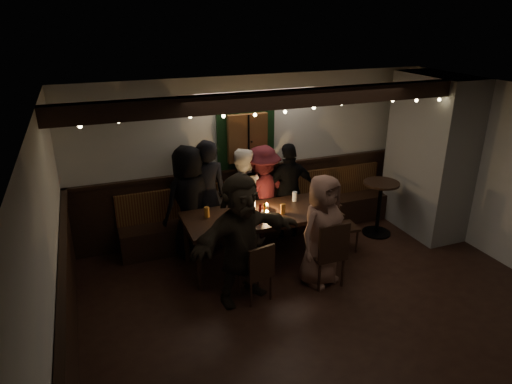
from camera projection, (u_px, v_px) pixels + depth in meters
name	position (u px, v px, depth m)	size (l,w,h in m)	color
room	(347.00, 182.00, 6.94)	(6.02, 5.01, 2.62)	black
dining_table	(261.00, 218.00, 6.58)	(2.22, 0.95, 0.96)	black
chair_near_left	(258.00, 270.00, 5.77)	(0.44, 0.44, 0.82)	black
chair_near_right	(329.00, 250.00, 6.06)	(0.44, 0.44, 0.97)	black
chair_end	(340.00, 222.00, 7.01)	(0.42, 0.42, 0.85)	black
high_top	(380.00, 202.00, 7.49)	(0.58, 0.58, 0.92)	black
person_a	(190.00, 202.00, 6.79)	(0.84, 0.55, 1.72)	black
person_b	(207.00, 196.00, 6.91)	(0.65, 0.42, 1.77)	black
person_c	(242.00, 197.00, 7.17)	(0.76, 0.60, 1.57)	white
person_d	(262.00, 194.00, 7.26)	(1.02, 0.59, 1.58)	#461219
person_e	(289.00, 191.00, 7.37)	(0.93, 0.39, 1.58)	black
person_f	(241.00, 239.00, 5.69)	(1.59, 0.51, 1.71)	black
person_g	(322.00, 231.00, 6.07)	(0.76, 0.50, 1.56)	#835A4B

